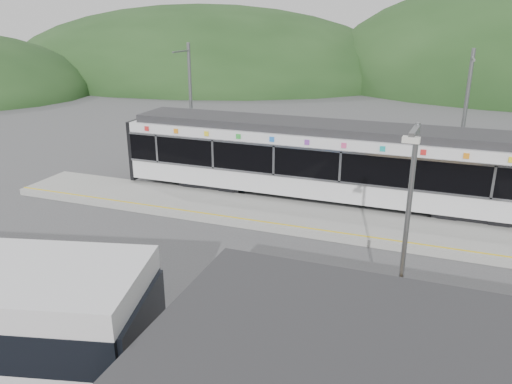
% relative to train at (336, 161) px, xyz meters
% --- Properties ---
extents(ground, '(120.00, 120.00, 0.00)m').
position_rel_train_xyz_m(ground, '(-1.71, -6.00, -2.06)').
color(ground, '#4C4C4F').
rests_on(ground, ground).
extents(hills, '(146.00, 149.00, 26.00)m').
position_rel_train_xyz_m(hills, '(4.48, -0.71, -2.06)').
color(hills, '#1E3D19').
rests_on(hills, ground).
extents(platform, '(26.00, 3.20, 0.30)m').
position_rel_train_xyz_m(platform, '(-1.71, -2.70, -1.91)').
color(platform, '#9E9E99').
rests_on(platform, ground).
extents(yellow_line, '(26.00, 0.10, 0.01)m').
position_rel_train_xyz_m(yellow_line, '(-1.71, -4.00, -1.76)').
color(yellow_line, yellow).
rests_on(yellow_line, platform).
extents(train, '(20.44, 3.01, 3.74)m').
position_rel_train_xyz_m(train, '(0.00, 0.00, 0.00)').
color(train, black).
rests_on(train, ground).
extents(catenary_mast_west, '(0.18, 1.80, 7.00)m').
position_rel_train_xyz_m(catenary_mast_west, '(-8.71, 2.56, 1.58)').
color(catenary_mast_west, slate).
rests_on(catenary_mast_west, ground).
extents(catenary_mast_east, '(0.18, 1.80, 7.00)m').
position_rel_train_xyz_m(catenary_mast_east, '(5.29, 2.56, 1.58)').
color(catenary_mast_east, slate).
rests_on(catenary_mast_east, ground).
extents(lamp_post, '(0.36, 1.08, 6.14)m').
position_rel_train_xyz_m(lamp_post, '(3.79, -10.77, 1.60)').
color(lamp_post, slate).
rests_on(lamp_post, ground).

